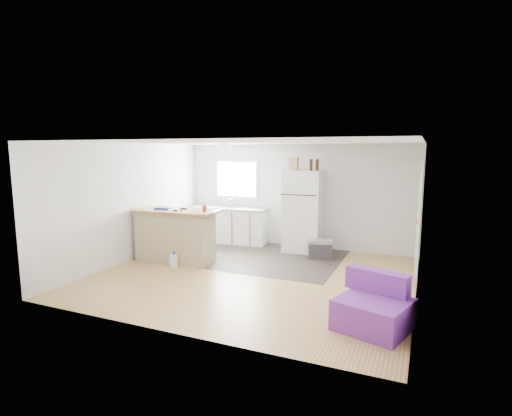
{
  "coord_description": "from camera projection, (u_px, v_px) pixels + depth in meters",
  "views": [
    {
      "loc": [
        2.82,
        -6.41,
        2.28
      ],
      "look_at": [
        -0.25,
        0.7,
        1.14
      ],
      "focal_mm": 28.0,
      "sensor_mm": 36.0,
      "label": 1
    }
  ],
  "objects": [
    {
      "name": "peninsula",
      "position": [
        175.0,
        235.0,
        8.15
      ],
      "size": [
        1.77,
        0.74,
        1.07
      ],
      "rotation": [
        0.0,
        0.0,
        0.04
      ],
      "color": "tan",
      "rests_on": "floor"
    },
    {
      "name": "refrigerator",
      "position": [
        303.0,
        211.0,
        8.93
      ],
      "size": [
        0.86,
        0.82,
        1.82
      ],
      "rotation": [
        0.0,
        0.0,
        0.07
      ],
      "color": "white",
      "rests_on": "floor"
    },
    {
      "name": "purple_seat",
      "position": [
        374.0,
        309.0,
        5.12
      ],
      "size": [
        1.04,
        1.02,
        0.69
      ],
      "rotation": [
        0.0,
        0.0,
        -0.3
      ],
      "color": "purple",
      "rests_on": "floor"
    },
    {
      "name": "tool_a",
      "position": [
        184.0,
        209.0,
        8.12
      ],
      "size": [
        0.15,
        0.09,
        0.03
      ],
      "primitive_type": "cube",
      "rotation": [
        0.0,
        0.0,
        0.34
      ],
      "color": "black",
      "rests_on": "peninsula"
    },
    {
      "name": "red_cup",
      "position": [
        204.0,
        208.0,
        7.84
      ],
      "size": [
        0.08,
        0.08,
        0.12
      ],
      "primitive_type": "cylinder",
      "rotation": [
        0.0,
        0.0,
        0.03
      ],
      "color": "red",
      "rests_on": "peninsula"
    },
    {
      "name": "window",
      "position": [
        237.0,
        179.0,
        9.91
      ],
      "size": [
        1.18,
        0.06,
        0.98
      ],
      "color": "white",
      "rests_on": "back_wall"
    },
    {
      "name": "kitchen_cabinets",
      "position": [
        229.0,
        225.0,
        9.84
      ],
      "size": [
        1.99,
        0.78,
        1.14
      ],
      "rotation": [
        0.0,
        0.0,
        0.09
      ],
      "color": "white",
      "rests_on": "floor"
    },
    {
      "name": "cooler",
      "position": [
        320.0,
        249.0,
        8.44
      ],
      "size": [
        0.58,
        0.47,
        0.39
      ],
      "rotation": [
        0.0,
        0.0,
        0.27
      ],
      "color": "#2F2F32",
      "rests_on": "floor"
    },
    {
      "name": "room",
      "position": [
        253.0,
        211.0,
        7.09
      ],
      "size": [
        5.51,
        5.01,
        2.41
      ],
      "color": "#A57545",
      "rests_on": "ground"
    },
    {
      "name": "bottle_left",
      "position": [
        311.0,
        165.0,
        8.61
      ],
      "size": [
        0.09,
        0.09,
        0.25
      ],
      "primitive_type": "cylinder",
      "rotation": [
        0.0,
        0.0,
        -0.3
      ],
      "color": "#351809",
      "rests_on": "refrigerator"
    },
    {
      "name": "cleaner_jug",
      "position": [
        174.0,
        260.0,
        7.78
      ],
      "size": [
        0.16,
        0.13,
        0.31
      ],
      "rotation": [
        0.0,
        0.0,
        0.25
      ],
      "color": "white",
      "rests_on": "floor"
    },
    {
      "name": "bottle_right",
      "position": [
        317.0,
        165.0,
        8.67
      ],
      "size": [
        0.09,
        0.09,
        0.25
      ],
      "primitive_type": "cylinder",
      "rotation": [
        0.0,
        0.0,
        0.26
      ],
      "color": "#351809",
      "rests_on": "refrigerator"
    },
    {
      "name": "tool_b",
      "position": [
        175.0,
        210.0,
        7.89
      ],
      "size": [
        0.11,
        0.07,
        0.03
      ],
      "primitive_type": "cube",
      "rotation": [
        0.0,
        0.0,
        -0.28
      ],
      "color": "black",
      "rests_on": "peninsula"
    },
    {
      "name": "cardboard_box",
      "position": [
        294.0,
        163.0,
        8.82
      ],
      "size": [
        0.21,
        0.12,
        0.3
      ],
      "primitive_type": "cube",
      "rotation": [
        0.0,
        0.0,
        -0.11
      ],
      "color": "tan",
      "rests_on": "refrigerator"
    },
    {
      "name": "blue_tray",
      "position": [
        163.0,
        208.0,
        8.16
      ],
      "size": [
        0.35,
        0.3,
        0.04
      ],
      "primitive_type": "cube",
      "rotation": [
        0.0,
        0.0,
        0.31
      ],
      "color": "#1526C6",
      "rests_on": "peninsula"
    },
    {
      "name": "ceiling_fixture",
      "position": [
        224.0,
        146.0,
        8.48
      ],
      "size": [
        0.3,
        0.3,
        0.07
      ],
      "primitive_type": "cylinder",
      "color": "white",
      "rests_on": "ceiling"
    },
    {
      "name": "interior_door",
      "position": [
        420.0,
        218.0,
        7.46
      ],
      "size": [
        0.11,
        0.92,
        2.1
      ],
      "color": "white",
      "rests_on": "right_wall"
    },
    {
      "name": "mop",
      "position": [
        181.0,
        253.0,
        7.97
      ],
      "size": [
        0.2,
        0.33,
        1.18
      ],
      "rotation": [
        0.0,
        0.0,
        -0.04
      ],
      "color": "green",
      "rests_on": "floor"
    },
    {
      "name": "vinyl_zone",
      "position": [
        246.0,
        255.0,
        8.68
      ],
      "size": [
        4.05,
        2.5,
        0.0
      ],
      "primitive_type": "cube",
      "color": "#332B26",
      "rests_on": "floor"
    }
  ]
}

